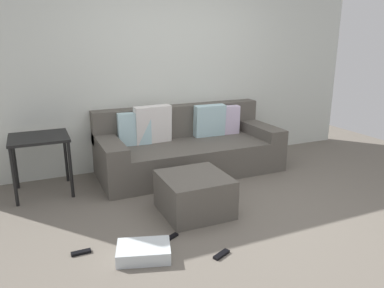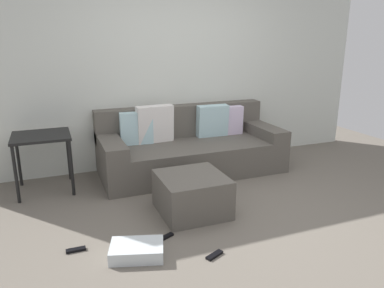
% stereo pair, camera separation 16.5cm
% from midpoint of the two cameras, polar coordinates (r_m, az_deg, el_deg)
% --- Properties ---
extents(ground_plane, '(7.46, 7.46, 0.00)m').
position_cam_midpoint_polar(ground_plane, '(3.72, 7.14, -11.33)').
color(ground_plane, '#6B6359').
extents(wall_back, '(5.74, 0.10, 2.69)m').
position_cam_midpoint_polar(wall_back, '(5.10, -3.96, 11.95)').
color(wall_back, silver).
rests_on(wall_back, ground_plane).
extents(couch_sectional, '(2.36, 0.99, 0.88)m').
position_cam_midpoint_polar(couch_sectional, '(4.86, -1.66, -0.56)').
color(couch_sectional, '#59544C').
rests_on(couch_sectional, ground_plane).
extents(ottoman, '(0.65, 0.66, 0.39)m').
position_cam_midpoint_polar(ottoman, '(3.73, -0.93, -7.77)').
color(ottoman, '#59544C').
rests_on(ottoman, ground_plane).
extents(storage_bin, '(0.49, 0.40, 0.11)m').
position_cam_midpoint_polar(storage_bin, '(3.12, -9.08, -16.17)').
color(storage_bin, silver).
rests_on(storage_bin, ground_plane).
extents(side_table, '(0.62, 0.59, 0.67)m').
position_cam_midpoint_polar(side_table, '(4.44, -23.59, -0.05)').
color(side_table, black).
rests_on(side_table, ground_plane).
extents(remote_near_ottoman, '(0.17, 0.11, 0.02)m').
position_cam_midpoint_polar(remote_near_ottoman, '(3.13, 3.01, -16.77)').
color(remote_near_ottoman, black).
rests_on(remote_near_ottoman, ground_plane).
extents(remote_by_storage_bin, '(0.19, 0.12, 0.02)m').
position_cam_midpoint_polar(remote_by_storage_bin, '(3.35, -4.94, -14.36)').
color(remote_by_storage_bin, black).
rests_on(remote_by_storage_bin, ground_plane).
extents(remote_under_side_table, '(0.16, 0.05, 0.02)m').
position_cam_midpoint_polar(remote_under_side_table, '(3.30, -18.27, -15.70)').
color(remote_under_side_table, black).
rests_on(remote_under_side_table, ground_plane).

